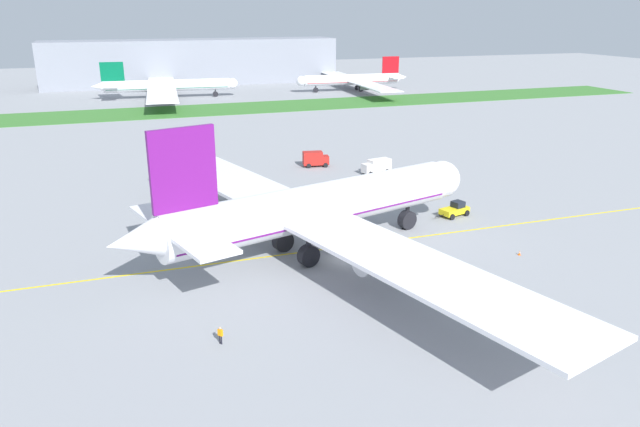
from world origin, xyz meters
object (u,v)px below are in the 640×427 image
traffic_cone_near_nose (520,253)px  service_truck_fuel_bowser (315,159)px  service_truck_baggage_loader (377,166)px  ground_crew_wingwalker_port (220,334)px  pushback_tug (455,209)px  parked_airliner_far_right (354,80)px  airliner_foreground (312,208)px  parked_airliner_far_centre (165,86)px

traffic_cone_near_nose → service_truck_fuel_bowser: (-9.66, 51.65, 1.31)m
service_truck_baggage_loader → ground_crew_wingwalker_port: bearing=-127.1°
pushback_tug → service_truck_baggage_loader: (-0.85, 26.60, 0.48)m
service_truck_baggage_loader → parked_airliner_far_right: 123.32m
airliner_foreground → service_truck_fuel_bowser: 45.32m
airliner_foreground → pushback_tug: 26.40m
service_truck_fuel_bowser → traffic_cone_near_nose: bearing=-79.4°
airliner_foreground → service_truck_baggage_loader: bearing=54.4°
pushback_tug → traffic_cone_near_nose: pushback_tug is taller
pushback_tug → service_truck_fuel_bowser: size_ratio=1.20×
service_truck_fuel_bowser → airliner_foreground: bearing=-109.2°
service_truck_baggage_loader → parked_airliner_far_right: (42.63, 115.69, 2.78)m
airliner_foreground → parked_airliner_far_centre: airliner_foreground is taller
airliner_foreground → service_truck_baggage_loader: size_ratio=13.16×
parked_airliner_far_centre → parked_airliner_far_right: size_ratio=1.14×
service_truck_fuel_bowser → parked_airliner_far_right: size_ratio=0.07×
traffic_cone_near_nose → parked_airliner_far_right: (42.18, 158.43, 3.98)m
pushback_tug → traffic_cone_near_nose: 16.17m
pushback_tug → airliner_foreground: bearing=-164.1°
airliner_foreground → service_truck_baggage_loader: 41.65m
service_truck_fuel_bowser → parked_airliner_far_centre: (-17.95, 109.69, 2.73)m
ground_crew_wingwalker_port → traffic_cone_near_nose: size_ratio=3.01×
traffic_cone_near_nose → parked_airliner_far_centre: 163.74m
service_truck_fuel_bowser → parked_airliner_far_right: 118.74m
airliner_foreground → parked_airliner_far_right: 163.59m
ground_crew_wingwalker_port → parked_airliner_far_centre: bearing=86.0°
airliner_foreground → ground_crew_wingwalker_port: size_ratio=44.80×
ground_crew_wingwalker_port → service_truck_fuel_bowser: size_ratio=0.33×
service_truck_baggage_loader → service_truck_fuel_bowser: bearing=136.0°
airliner_foreground → traffic_cone_near_nose: bearing=-20.3°
ground_crew_wingwalker_port → traffic_cone_near_nose: (39.52, 8.92, -0.78)m
service_truck_baggage_loader → airliner_foreground: bearing=-125.6°
traffic_cone_near_nose → service_truck_fuel_bowser: 52.56m
service_truck_fuel_bowser → service_truck_baggage_loader: bearing=-44.0°
traffic_cone_near_nose → parked_airliner_far_centre: parked_airliner_far_centre is taller
pushback_tug → parked_airliner_far_centre: parked_airliner_far_centre is taller
ground_crew_wingwalker_port → service_truck_baggage_loader: size_ratio=0.29×
pushback_tug → service_truck_fuel_bowser: bearing=105.8°
ground_crew_wingwalker_port → parked_airliner_far_right: bearing=64.0°
airliner_foreground → parked_airliner_far_right: size_ratio=1.10×
ground_crew_wingwalker_port → parked_airliner_far_centre: parked_airliner_far_centre is taller
pushback_tug → ground_crew_wingwalker_port: pushback_tug is taller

